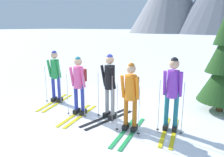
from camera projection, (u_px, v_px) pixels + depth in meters
ground_plane at (102, 117)px, 6.15m from camera, size 400.00×400.00×0.00m
skier_in_green at (55, 74)px, 7.18m from camera, size 0.69×1.80×1.74m
skier_in_pink at (79, 83)px, 6.14m from camera, size 0.61×1.77×1.70m
skier_in_black at (109, 84)px, 5.86m from camera, size 0.74×1.78×1.80m
skier_in_orange at (131, 94)px, 5.15m from camera, size 0.61×1.78×1.69m
skier_in_purple at (172, 91)px, 5.12m from camera, size 0.60×1.66×1.82m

